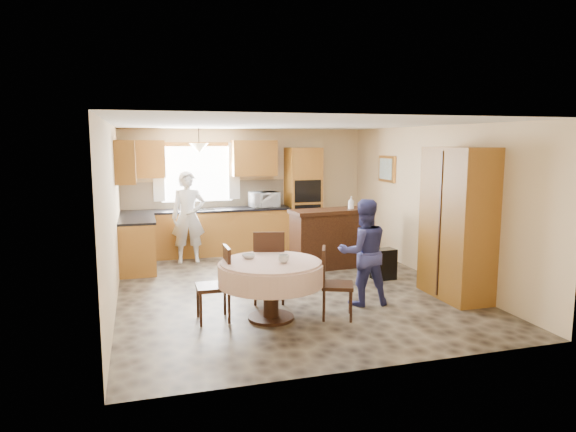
% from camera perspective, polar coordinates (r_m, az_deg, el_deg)
% --- Properties ---
extents(floor, '(5.00, 6.00, 0.01)m').
position_cam_1_polar(floor, '(8.04, -0.21, -7.94)').
color(floor, '#6E614D').
rests_on(floor, ground).
extents(ceiling, '(5.00, 6.00, 0.01)m').
position_cam_1_polar(ceiling, '(7.72, -0.22, 10.16)').
color(ceiling, white).
rests_on(ceiling, wall_back).
extents(wall_back, '(5.00, 0.02, 2.50)m').
position_cam_1_polar(wall_back, '(10.68, -4.71, 2.91)').
color(wall_back, beige).
rests_on(wall_back, floor).
extents(wall_front, '(5.00, 0.02, 2.50)m').
position_cam_1_polar(wall_front, '(5.01, 9.40, -3.33)').
color(wall_front, beige).
rests_on(wall_front, floor).
extents(wall_left, '(0.02, 6.00, 2.50)m').
position_cam_1_polar(wall_left, '(7.49, -18.92, 0.18)').
color(wall_left, beige).
rests_on(wall_left, floor).
extents(wall_right, '(0.02, 6.00, 2.50)m').
position_cam_1_polar(wall_right, '(8.81, 15.61, 1.48)').
color(wall_right, beige).
rests_on(wall_right, floor).
extents(window, '(1.40, 0.03, 1.10)m').
position_cam_1_polar(window, '(10.48, -10.09, 4.62)').
color(window, white).
rests_on(window, wall_back).
extents(curtain_left, '(0.22, 0.02, 1.15)m').
position_cam_1_polar(curtain_left, '(10.37, -14.20, 4.74)').
color(curtain_left, white).
rests_on(curtain_left, wall_back).
extents(curtain_right, '(0.22, 0.02, 1.15)m').
position_cam_1_polar(curtain_right, '(10.53, -6.00, 5.00)').
color(curtain_right, white).
rests_on(curtain_right, wall_back).
extents(base_cab_back, '(3.30, 0.60, 0.88)m').
position_cam_1_polar(base_cab_back, '(10.36, -8.93, -1.86)').
color(base_cab_back, '#BF7A33').
rests_on(base_cab_back, floor).
extents(counter_back, '(3.30, 0.64, 0.04)m').
position_cam_1_polar(counter_back, '(10.29, -8.99, 0.67)').
color(counter_back, black).
rests_on(counter_back, base_cab_back).
extents(base_cab_left, '(0.60, 1.20, 0.88)m').
position_cam_1_polar(base_cab_left, '(9.39, -16.40, -3.15)').
color(base_cab_left, '#BF7A33').
rests_on(base_cab_left, floor).
extents(counter_left, '(0.64, 1.20, 0.04)m').
position_cam_1_polar(counter_left, '(9.31, -16.52, -0.37)').
color(counter_left, black).
rests_on(counter_left, base_cab_left).
extents(backsplash, '(3.30, 0.02, 0.55)m').
position_cam_1_polar(backsplash, '(10.54, -9.23, 2.37)').
color(backsplash, beige).
rests_on(backsplash, wall_back).
extents(wall_cab_left, '(0.85, 0.33, 0.72)m').
position_cam_1_polar(wall_cab_left, '(10.25, -15.92, 6.09)').
color(wall_cab_left, '#AB6C2A').
rests_on(wall_cab_left, wall_back).
extents(wall_cab_right, '(0.90, 0.33, 0.72)m').
position_cam_1_polar(wall_cab_right, '(10.51, -3.76, 6.44)').
color(wall_cab_right, '#AB6C2A').
rests_on(wall_cab_right, wall_back).
extents(wall_cab_side, '(0.33, 1.20, 0.72)m').
position_cam_1_polar(wall_cab_side, '(9.22, -17.62, 5.81)').
color(wall_cab_side, '#AB6C2A').
rests_on(wall_cab_side, wall_left).
extents(oven_tower, '(0.66, 0.62, 2.12)m').
position_cam_1_polar(oven_tower, '(10.70, 1.69, 1.92)').
color(oven_tower, '#BF7A33').
rests_on(oven_tower, floor).
extents(oven_upper, '(0.56, 0.01, 0.45)m').
position_cam_1_polar(oven_upper, '(10.38, 2.23, 2.77)').
color(oven_upper, black).
rests_on(oven_upper, oven_tower).
extents(oven_lower, '(0.56, 0.01, 0.45)m').
position_cam_1_polar(oven_lower, '(10.44, 2.22, 0.04)').
color(oven_lower, black).
rests_on(oven_lower, oven_tower).
extents(pendant, '(0.36, 0.36, 0.18)m').
position_cam_1_polar(pendant, '(9.98, -9.86, 7.44)').
color(pendant, beige).
rests_on(pendant, ceiling).
extents(sideboard, '(1.43, 0.71, 0.99)m').
position_cam_1_polar(sideboard, '(9.21, 4.55, -2.71)').
color(sideboard, '#391E0F').
rests_on(sideboard, floor).
extents(space_heater, '(0.39, 0.28, 0.50)m').
position_cam_1_polar(space_heater, '(8.61, 10.58, -5.26)').
color(space_heater, black).
rests_on(space_heater, floor).
extents(cupboard, '(0.57, 1.14, 2.17)m').
position_cam_1_polar(cupboard, '(7.73, 18.30, -0.80)').
color(cupboard, '#BF7A33').
rests_on(cupboard, floor).
extents(dining_table, '(1.33, 1.33, 0.76)m').
position_cam_1_polar(dining_table, '(6.51, -1.92, -6.47)').
color(dining_table, '#391E0F').
rests_on(dining_table, floor).
extents(chair_left, '(0.41, 0.41, 0.94)m').
position_cam_1_polar(chair_left, '(6.56, -7.69, -7.06)').
color(chair_left, '#391E0F').
rests_on(chair_left, floor).
extents(chair_back, '(0.54, 0.54, 1.03)m').
position_cam_1_polar(chair_back, '(7.17, -2.14, -5.26)').
color(chair_back, '#391E0F').
rests_on(chair_back, floor).
extents(chair_right, '(0.51, 0.51, 0.91)m').
position_cam_1_polar(chair_right, '(6.62, 4.87, -7.01)').
color(chair_right, '#391E0F').
rests_on(chair_right, floor).
extents(framed_picture, '(0.06, 0.61, 0.50)m').
position_cam_1_polar(framed_picture, '(10.08, 10.93, 5.16)').
color(framed_picture, gold).
rests_on(framed_picture, wall_right).
extents(microwave, '(0.61, 0.46, 0.31)m').
position_cam_1_polar(microwave, '(10.43, -2.66, 1.83)').
color(microwave, silver).
rests_on(microwave, counter_back).
extents(person_sink, '(0.64, 0.44, 1.71)m').
position_cam_1_polar(person_sink, '(9.71, -11.02, -0.12)').
color(person_sink, silver).
rests_on(person_sink, floor).
extents(person_dining, '(0.76, 0.62, 1.47)m').
position_cam_1_polar(person_dining, '(7.16, 8.38, -4.00)').
color(person_dining, navy).
rests_on(person_dining, floor).
extents(bowl_sideboard, '(0.31, 0.31, 0.06)m').
position_cam_1_polar(bowl_sideboard, '(9.04, 3.07, 0.44)').
color(bowl_sideboard, '#B2B2B2').
rests_on(bowl_sideboard, sideboard).
extents(bottle_sideboard, '(0.15, 0.15, 0.29)m').
position_cam_1_polar(bottle_sideboard, '(9.27, 7.02, 1.31)').
color(bottle_sideboard, silver).
rests_on(bottle_sideboard, sideboard).
extents(cup_table, '(0.15, 0.15, 0.10)m').
position_cam_1_polar(cup_table, '(6.37, -0.50, -4.78)').
color(cup_table, '#B2B2B2').
rests_on(cup_table, dining_table).
extents(bowl_table, '(0.19, 0.19, 0.05)m').
position_cam_1_polar(bowl_table, '(6.64, -4.41, -4.49)').
color(bowl_table, '#B2B2B2').
rests_on(bowl_table, dining_table).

